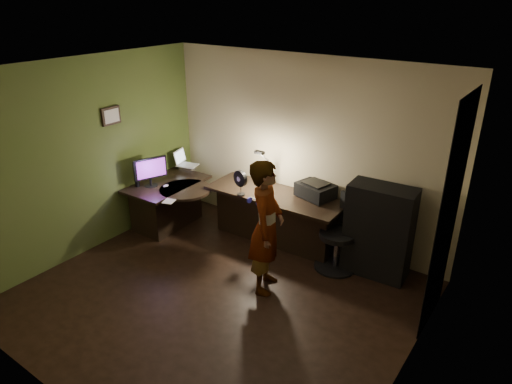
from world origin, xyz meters
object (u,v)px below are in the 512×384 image
Objects in this scene: cabinet at (379,231)px; person at (266,227)px; desk_right at (274,218)px; office_chair at (337,235)px; desk_left at (169,204)px; monitor at (150,176)px.

person is at bearing -135.30° from cabinet.
office_chair is at bearing -8.29° from desk_right.
cabinet is at bearing 9.15° from desk_left.
office_chair is (-0.47, -0.21, -0.11)m from cabinet.
monitor is at bearing -120.70° from desk_left.
desk_right is (1.64, 0.55, 0.02)m from desk_left.
cabinet is (1.55, 0.08, 0.23)m from desk_right.
monitor is at bearing -169.37° from cabinet.
cabinet reaches higher than monitor.
desk_right reaches higher than desk_left.
monitor is at bearing -158.14° from desk_right.
desk_left is 0.58m from monitor.
person reaches higher than cabinet.
monitor is (-0.12, -0.21, 0.52)m from desk_left.
monitor reaches higher than office_chair.
person reaches higher than desk_right.
office_chair is 0.59× the size of person.
person is (2.20, -0.49, 0.49)m from desk_left.
desk_left is 3.26m from cabinet.
desk_right is 1.09m from office_chair.
cabinet is 3.42m from monitor.
desk_left is at bearing 55.37° from person.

